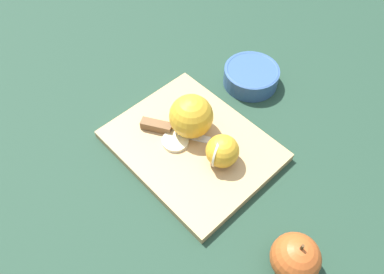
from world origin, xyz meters
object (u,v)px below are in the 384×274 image
apple_half_left (222,151)px  apple_whole (295,258)px  knife (161,127)px  apple_half_right (191,116)px  bowl (251,75)px

apple_half_left → apple_whole: bearing=140.9°
apple_half_left → apple_whole: size_ratio=0.69×
knife → apple_whole: size_ratio=1.50×
apple_half_right → knife: apple_half_right is taller
apple_half_right → bowl: size_ratio=0.70×
apple_half_right → apple_half_left: bearing=-148.8°
apple_half_left → apple_whole: (-0.21, 0.08, -0.01)m
apple_half_right → bowl: (-0.00, -0.21, -0.04)m
apple_half_left → knife: size_ratio=0.46×
bowl → knife: bearing=79.3°
apple_half_right → apple_whole: 0.32m
apple_half_right → apple_whole: size_ratio=0.96×
apple_whole → bowl: bearing=-45.0°
knife → apple_whole: apple_whole is taller
knife → apple_whole: (-0.35, 0.06, 0.01)m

